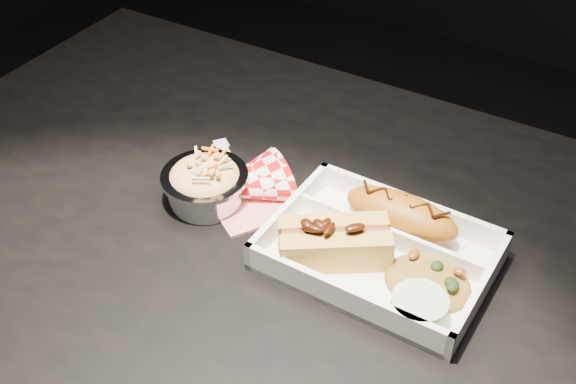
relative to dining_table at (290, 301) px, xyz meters
The scene contains 8 objects.
dining_table is the anchor object (origin of this frame).
food_tray 0.14m from the dining_table, 19.68° to the left, with size 0.25×0.19×0.04m.
fried_pastry 0.18m from the dining_table, 42.33° to the left, with size 0.14×0.06×0.05m, color #A35C10.
hotdog 0.13m from the dining_table, ahead, with size 0.14×0.12×0.06m.
fried_rice_mound 0.20m from the dining_table, ahead, with size 0.10×0.08×0.03m, color olive.
cupcake_liner 0.21m from the dining_table, ahead, with size 0.06×0.06×0.03m, color #B7D19E.
foil_coleslaw_cup 0.19m from the dining_table, behind, with size 0.11×0.11×0.07m.
napkin_fork 0.16m from the dining_table, 151.15° to the left, with size 0.16×0.15×0.10m.
Camera 1 is at (0.31, -0.53, 1.35)m, focal length 45.00 mm.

